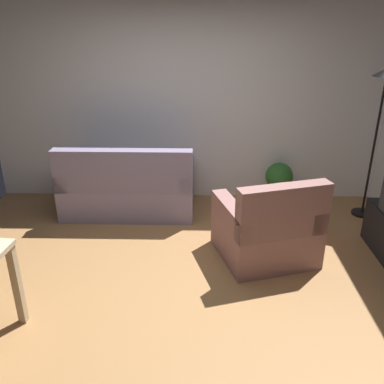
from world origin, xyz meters
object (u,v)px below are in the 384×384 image
(torchiere_lamp, at_px, (382,103))
(potted_plant, at_px, (279,180))
(armchair, at_px, (268,230))
(couch, at_px, (129,190))

(torchiere_lamp, relative_size, potted_plant, 3.18)
(armchair, bearing_deg, torchiere_lamp, -159.44)
(torchiere_lamp, bearing_deg, armchair, -142.55)
(couch, bearing_deg, potted_plant, -170.89)
(couch, bearing_deg, armchair, 146.63)
(potted_plant, relative_size, armchair, 0.52)
(couch, distance_m, potted_plant, 1.97)
(torchiere_lamp, distance_m, armchair, 2.05)
(torchiere_lamp, xyz_separation_m, armchair, (-1.38, -1.06, -1.09))
(armchair, bearing_deg, potted_plant, -121.07)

